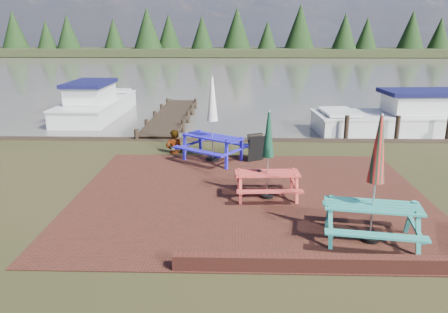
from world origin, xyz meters
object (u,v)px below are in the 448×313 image
Objects in this scene: picnic_table_teal at (373,199)px; boat_jetty at (96,105)px; chalkboard at (256,148)px; boat_near at (406,119)px; picnic_table_red at (267,169)px; picnic_table_blue at (213,132)px; person at (174,130)px; jetty at (172,116)px.

picnic_table_teal reaches higher than boat_jetty.
chalkboard is at bearing 119.76° from picnic_table_teal.
picnic_table_red is at bearing 138.12° from boat_near.
picnic_table_blue reaches higher than boat_near.
boat_near reaches higher than person.
picnic_table_red is at bearing -69.28° from jetty.
picnic_table_teal is 8.13m from person.
picnic_table_red reaches higher than chalkboard.
person is at bearing -55.42° from boat_jetty.
picnic_table_teal is 0.34× the size of boat_near.
person is at bearing 135.07° from chalkboard.
picnic_table_blue is 10.58m from boat_jetty.
boat_jetty is (-9.97, 13.95, -0.49)m from picnic_table_teal.
picnic_table_teal is at bearing -65.21° from jetty.
person is (0.97, -6.19, 0.70)m from jetty.
person is at bearing -81.11° from jetty.
person is (-9.52, -4.17, 0.40)m from boat_near.
jetty is at bearing -16.81° from boat_jetty.
person is at bearing 136.22° from picnic_table_teal.
picnic_table_blue is 9.60m from boat_near.
picnic_table_red is at bearing -114.26° from chalkboard.
picnic_table_blue is 0.38× the size of boat_jetty.
boat_near is 10.40m from person.
jetty is 6.30m from person.
picnic_table_teal is 2.97× the size of chalkboard.
picnic_table_red is 1.38× the size of person.
picnic_table_blue reaches higher than picnic_table_teal.
picnic_table_blue is (-3.50, 5.59, 0.04)m from picnic_table_teal.
picnic_table_teal reaches higher than boat_near.
person is (-1.39, 0.91, -0.14)m from picnic_table_blue.
picnic_table_teal is 1.60× the size of person.
picnic_table_teal is 6.60m from picnic_table_blue.
picnic_table_red reaches higher than person.
picnic_table_teal is at bearing 152.90° from boat_near.
person reaches higher than chalkboard.
person is (5.08, -7.46, 0.39)m from boat_jetty.
picnic_table_red is 0.29× the size of boat_near.
picnic_table_red is 14.13m from boat_jetty.
jetty is (-5.86, 12.68, -0.80)m from picnic_table_teal.
chalkboard is 8.42m from boat_near.
jetty is at bearing 75.44° from boat_near.
picnic_table_blue is 1.68× the size of person.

